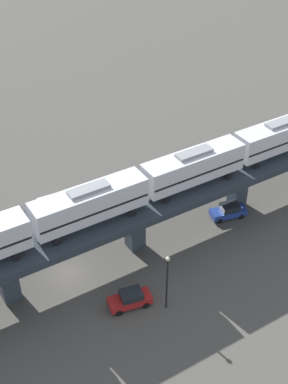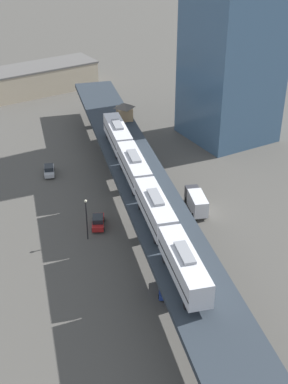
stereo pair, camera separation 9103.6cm
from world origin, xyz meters
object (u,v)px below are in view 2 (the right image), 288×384
(street_car_silver, at_px, (49,170))
(street_car_blue, at_px, (166,286))
(street_lamp, at_px, (86,216))
(street_car_red, at_px, (98,221))
(office_tower, at_px, (233,52))
(subway_train, at_px, (144,186))
(signal_hut, at_px, (125,111))
(warehouse_building, at_px, (41,78))
(delivery_truck, at_px, (196,201))

(street_car_silver, bearing_deg, street_car_blue, -87.83)
(street_car_blue, height_order, street_lamp, street_lamp)
(street_car_red, relative_size, office_tower, 0.13)
(street_lamp, xyz_separation_m, office_tower, (41.79, 20.57, 13.89))
(street_car_red, height_order, street_car_silver, same)
(street_car_blue, relative_size, office_tower, 0.13)
(street_car_silver, distance_m, street_lamp, 22.87)
(street_lamp, bearing_deg, office_tower, 26.21)
(subway_train, relative_size, signal_hut, 12.27)
(street_car_red, distance_m, warehouse_building, 66.60)
(signal_hut, xyz_separation_m, street_car_silver, (-16.86, -1.68, -7.83))
(subway_train, relative_size, street_lamp, 7.02)
(warehouse_building, xyz_separation_m, office_tower, (24.19, -46.63, 14.59))
(street_car_blue, bearing_deg, office_tower, 44.15)
(signal_hut, xyz_separation_m, street_car_red, (-16.43, -21.90, -7.83))
(signal_hut, bearing_deg, warehouse_building, 92.24)
(office_tower, bearing_deg, street_car_blue, -135.85)
(street_car_red, distance_m, street_car_silver, 20.22)
(street_car_red, distance_m, street_car_blue, 18.55)
(street_car_silver, height_order, delivery_truck, delivery_truck)
(street_car_silver, xyz_separation_m, street_car_blue, (1.47, -38.74, 0.00))
(street_car_red, relative_size, warehouse_building, 0.16)
(street_car_silver, relative_size, warehouse_building, 0.16)
(street_car_silver, bearing_deg, delivery_truck, -55.18)
(street_car_red, relative_size, delivery_truck, 0.63)
(street_car_blue, height_order, delivery_truck, delivery_truck)
(signal_hut, height_order, street_car_red, signal_hut)
(street_car_red, bearing_deg, signal_hut, 53.11)
(delivery_truck, distance_m, warehouse_building, 68.56)
(subway_train, height_order, warehouse_building, subway_train)
(signal_hut, bearing_deg, street_car_blue, -110.85)
(delivery_truck, bearing_deg, street_car_red, 167.37)
(street_car_red, xyz_separation_m, street_lamp, (-2.85, -2.30, 3.17))
(street_lamp, bearing_deg, street_car_silver, 83.86)
(subway_train, xyz_separation_m, office_tower, (34.52, 25.12, 8.50))
(subway_train, bearing_deg, street_car_red, 122.82)
(signal_hut, height_order, delivery_truck, signal_hut)
(street_car_silver, relative_size, street_car_blue, 1.01)
(street_car_blue, bearing_deg, warehouse_building, 80.67)
(street_lamp, xyz_separation_m, warehouse_building, (17.60, 67.20, -0.70))
(delivery_truck, bearing_deg, warehouse_building, 91.17)
(signal_hut, distance_m, delivery_truck, 26.46)
(street_car_red, height_order, warehouse_building, warehouse_building)
(subway_train, distance_m, signal_hut, 31.16)
(signal_hut, distance_m, office_tower, 24.59)
(subway_train, xyz_separation_m, warehouse_building, (10.33, 71.75, -6.10))
(subway_train, distance_m, office_tower, 43.53)
(subway_train, height_order, street_lamp, subway_train)
(office_tower, bearing_deg, street_car_red, -154.86)
(street_lamp, bearing_deg, subway_train, -32.02)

